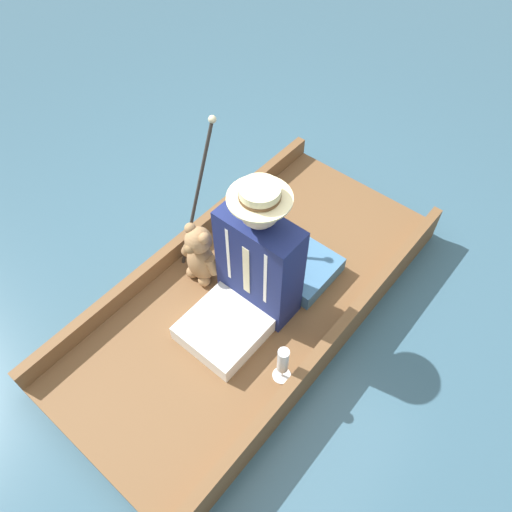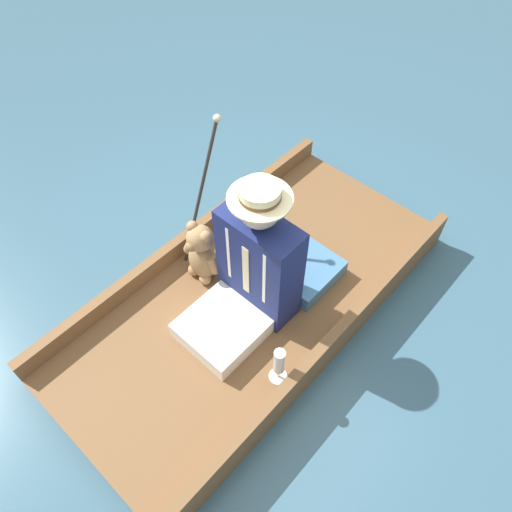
{
  "view_description": "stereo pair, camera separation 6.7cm",
  "coord_description": "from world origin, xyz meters",
  "px_view_note": "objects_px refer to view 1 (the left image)",
  "views": [
    {
      "loc": [
        -1.08,
        1.25,
        2.6
      ],
      "look_at": [
        -0.05,
        0.03,
        0.57
      ],
      "focal_mm": 35.0,
      "sensor_mm": 36.0,
      "label": 1
    },
    {
      "loc": [
        -1.13,
        1.2,
        2.6
      ],
      "look_at": [
        -0.05,
        0.03,
        0.57
      ],
      "focal_mm": 35.0,
      "sensor_mm": 36.0,
      "label": 2
    }
  ],
  "objects_px": {
    "teddy_bear": "(200,255)",
    "wine_glass": "(283,362)",
    "walking_cane": "(199,184)",
    "seated_person": "(252,270)"
  },
  "relations": [
    {
      "from": "teddy_bear",
      "to": "wine_glass",
      "type": "distance_m",
      "value": 0.8
    },
    {
      "from": "teddy_bear",
      "to": "walking_cane",
      "type": "xyz_separation_m",
      "value": [
        0.17,
        -0.21,
        0.31
      ]
    },
    {
      "from": "wine_glass",
      "to": "seated_person",
      "type": "bearing_deg",
      "value": -30.66
    },
    {
      "from": "seated_person",
      "to": "walking_cane",
      "type": "distance_m",
      "value": 0.59
    },
    {
      "from": "seated_person",
      "to": "teddy_bear",
      "type": "distance_m",
      "value": 0.4
    },
    {
      "from": "walking_cane",
      "to": "teddy_bear",
      "type": "bearing_deg",
      "value": 128.9
    },
    {
      "from": "teddy_bear",
      "to": "seated_person",
      "type": "bearing_deg",
      "value": -174.93
    },
    {
      "from": "wine_glass",
      "to": "walking_cane",
      "type": "xyz_separation_m",
      "value": [
        0.94,
        -0.41,
        0.35
      ]
    },
    {
      "from": "walking_cane",
      "to": "seated_person",
      "type": "bearing_deg",
      "value": 162.12
    },
    {
      "from": "seated_person",
      "to": "teddy_bear",
      "type": "bearing_deg",
      "value": 3.34
    }
  ]
}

